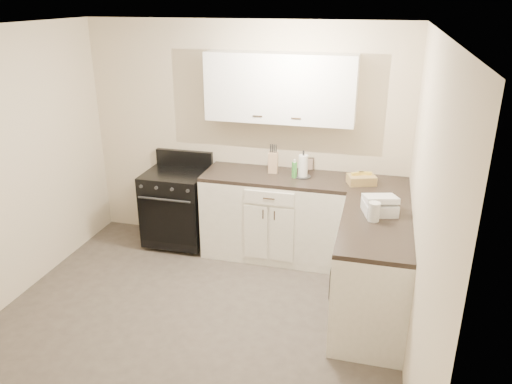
% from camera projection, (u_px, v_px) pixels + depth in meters
% --- Properties ---
extents(floor, '(3.60, 3.60, 0.00)m').
position_uv_depth(floor, '(191.00, 327.00, 4.39)').
color(floor, '#473F38').
rests_on(floor, ground).
extents(ceiling, '(3.60, 3.60, 0.00)m').
position_uv_depth(ceiling, '(173.00, 30.00, 3.47)').
color(ceiling, white).
rests_on(ceiling, wall_back).
extents(wall_back, '(3.60, 0.00, 3.60)m').
position_uv_depth(wall_back, '(245.00, 137.00, 5.55)').
color(wall_back, beige).
rests_on(wall_back, ground).
extents(wall_right, '(0.00, 3.60, 3.60)m').
position_uv_depth(wall_right, '(421.00, 220.00, 3.51)').
color(wall_right, beige).
rests_on(wall_right, ground).
extents(wall_front, '(3.60, 0.00, 3.60)m').
position_uv_depth(wall_front, '(35.00, 337.00, 2.31)').
color(wall_front, beige).
rests_on(wall_front, ground).
extents(base_cabinets_back, '(1.55, 0.60, 0.90)m').
position_uv_depth(base_cabinets_back, '(275.00, 217.00, 5.48)').
color(base_cabinets_back, white).
rests_on(base_cabinets_back, floor).
extents(base_cabinets_right, '(0.60, 1.90, 0.90)m').
position_uv_depth(base_cabinets_right, '(373.00, 257.00, 4.64)').
color(base_cabinets_right, white).
rests_on(base_cabinets_right, floor).
extents(countertop_back, '(1.55, 0.60, 0.04)m').
position_uv_depth(countertop_back, '(276.00, 177.00, 5.30)').
color(countertop_back, black).
rests_on(countertop_back, base_cabinets_back).
extents(countertop_right, '(0.60, 1.90, 0.04)m').
position_uv_depth(countertop_right, '(377.00, 211.00, 4.47)').
color(countertop_right, black).
rests_on(countertop_right, base_cabinets_right).
extents(upper_cabinets, '(1.55, 0.30, 0.70)m').
position_uv_depth(upper_cabinets, '(280.00, 88.00, 5.10)').
color(upper_cabinets, white).
rests_on(upper_cabinets, wall_back).
extents(stove, '(0.68, 0.58, 0.83)m').
position_uv_depth(stove, '(177.00, 207.00, 5.72)').
color(stove, black).
rests_on(stove, floor).
extents(knife_block, '(0.11, 0.10, 0.22)m').
position_uv_depth(knife_block, '(273.00, 163.00, 5.35)').
color(knife_block, tan).
rests_on(knife_block, countertop_back).
extents(paper_towel, '(0.11, 0.11, 0.24)m').
position_uv_depth(paper_towel, '(303.00, 166.00, 5.21)').
color(paper_towel, white).
rests_on(paper_towel, countertop_back).
extents(soap_bottle, '(0.06, 0.06, 0.17)m').
position_uv_depth(soap_bottle, '(294.00, 170.00, 5.20)').
color(soap_bottle, green).
rests_on(soap_bottle, countertop_back).
extents(picture_frame, '(0.12, 0.06, 0.14)m').
position_uv_depth(picture_frame, '(309.00, 164.00, 5.43)').
color(picture_frame, black).
rests_on(picture_frame, countertop_back).
extents(wicker_basket, '(0.32, 0.26, 0.09)m').
position_uv_depth(wicker_basket, '(361.00, 180.00, 5.04)').
color(wicker_basket, tan).
rests_on(wicker_basket, countertop_right).
extents(countertop_grill, '(0.34, 0.32, 0.10)m').
position_uv_depth(countertop_grill, '(380.00, 207.00, 4.37)').
color(countertop_grill, white).
rests_on(countertop_grill, countertop_right).
extents(glass_jar, '(0.11, 0.11, 0.16)m').
position_uv_depth(glass_jar, '(374.00, 212.00, 4.21)').
color(glass_jar, silver).
rests_on(glass_jar, countertop_right).
extents(oven_mitt_near, '(0.02, 0.16, 0.28)m').
position_uv_depth(oven_mitt_near, '(332.00, 281.00, 4.21)').
color(oven_mitt_near, black).
rests_on(oven_mitt_near, base_cabinets_right).
extents(oven_mitt_far, '(0.02, 0.15, 0.25)m').
position_uv_depth(oven_mitt_far, '(335.00, 269.00, 4.47)').
color(oven_mitt_far, black).
rests_on(oven_mitt_far, base_cabinets_right).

